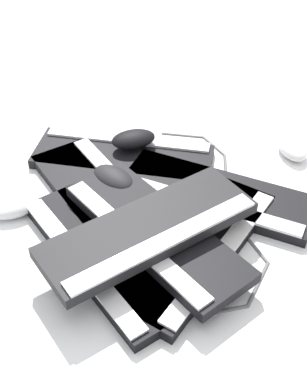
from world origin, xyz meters
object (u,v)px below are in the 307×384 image
(keyboard_0, at_px, (216,195))
(keyboard_3, at_px, (104,254))
(keyboard_5, at_px, (154,231))
(mouse_2, at_px, (15,206))
(keyboard_4, at_px, (199,247))
(keyboard_2, at_px, (101,198))
(mouse_3, at_px, (113,178))
(keyboard_6, at_px, (149,230))
(mouse_0, at_px, (293,148))
(keyboard_1, at_px, (123,156))
(mouse_1, at_px, (133,139))

(keyboard_0, height_order, keyboard_3, same)
(keyboard_5, relative_size, mouse_2, 4.22)
(keyboard_4, distance_m, keyboard_5, 0.10)
(keyboard_0, relative_size, keyboard_2, 0.93)
(keyboard_4, relative_size, mouse_3, 4.09)
(keyboard_3, bearing_deg, keyboard_6, -17.49)
(keyboard_3, xyz_separation_m, keyboard_5, (0.11, -0.01, 0.03))
(keyboard_2, xyz_separation_m, keyboard_4, (0.13, -0.22, 0.00))
(keyboard_4, xyz_separation_m, mouse_0, (0.37, 0.21, 0.01))
(keyboard_2, bearing_deg, keyboard_1, 51.87)
(keyboard_3, distance_m, mouse_2, 0.25)
(keyboard_4, height_order, mouse_2, mouse_2)
(keyboard_0, relative_size, mouse_3, 3.88)
(keyboard_5, distance_m, mouse_0, 0.48)
(keyboard_3, height_order, mouse_2, mouse_2)
(keyboard_1, distance_m, keyboard_2, 0.17)
(keyboard_1, distance_m, mouse_1, 0.05)
(keyboard_3, distance_m, mouse_3, 0.20)
(keyboard_0, xyz_separation_m, mouse_2, (-0.43, 0.14, 0.01))
(keyboard_0, xyz_separation_m, mouse_1, (-0.11, 0.23, 0.04))
(mouse_0, bearing_deg, keyboard_0, -59.38)
(keyboard_5, bearing_deg, keyboard_2, 107.88)
(mouse_1, bearing_deg, mouse_2, -157.15)
(keyboard_1, xyz_separation_m, keyboard_4, (0.03, -0.35, 0.00))
(keyboard_6, height_order, mouse_3, keyboard_6)
(keyboard_3, distance_m, keyboard_4, 0.19)
(keyboard_4, xyz_separation_m, mouse_1, (0.00, 0.36, 0.04))
(keyboard_3, distance_m, keyboard_6, 0.11)
(keyboard_2, relative_size, keyboard_4, 1.02)
(keyboard_1, height_order, mouse_3, mouse_3)
(keyboard_4, distance_m, mouse_3, 0.26)
(mouse_0, relative_size, mouse_3, 1.00)
(keyboard_3, height_order, keyboard_5, keyboard_5)
(keyboard_2, distance_m, mouse_1, 0.20)
(keyboard_4, relative_size, mouse_2, 4.09)
(keyboard_3, bearing_deg, mouse_0, 15.16)
(keyboard_0, bearing_deg, keyboard_1, 122.63)
(keyboard_5, height_order, mouse_0, keyboard_5)
(keyboard_0, xyz_separation_m, keyboard_1, (-0.14, 0.22, 0.00))
(keyboard_6, distance_m, mouse_0, 0.50)
(mouse_2, bearing_deg, keyboard_1, 13.00)
(mouse_0, bearing_deg, keyboard_4, -46.83)
(keyboard_3, xyz_separation_m, mouse_3, (0.09, 0.18, 0.04))
(keyboard_5, bearing_deg, mouse_1, 75.87)
(keyboard_6, xyz_separation_m, mouse_0, (0.47, 0.18, -0.05))
(keyboard_5, bearing_deg, keyboard_6, -133.48)
(keyboard_5, bearing_deg, mouse_3, 96.05)
(mouse_1, height_order, mouse_3, same)
(keyboard_4, distance_m, mouse_0, 0.43)
(keyboard_4, distance_m, mouse_1, 0.36)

